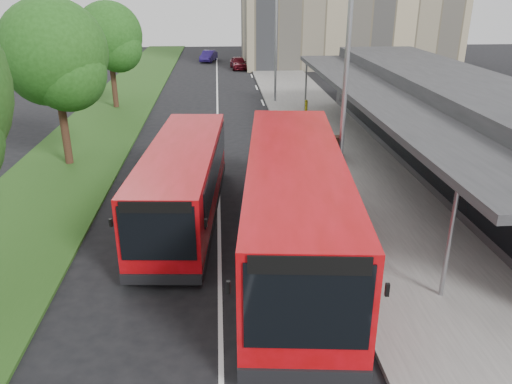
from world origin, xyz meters
TOP-DOWN VIEW (x-y plane):
  - ground at (0.00, 0.00)m, footprint 120.00×120.00m
  - pavement at (6.00, 20.00)m, footprint 5.00×80.00m
  - grass_verge at (-7.00, 20.00)m, footprint 5.00×80.00m
  - lane_centre_line at (0.00, 15.00)m, footprint 0.12×70.00m
  - kerb_dashes at (3.30, 19.00)m, footprint 0.12×56.00m
  - station_building at (10.86, 8.00)m, footprint 7.70×26.00m
  - tree_mid at (-7.01, 9.05)m, footprint 4.67×4.67m
  - tree_far at (-7.01, 21.05)m, footprint 4.42×4.42m
  - lamp_post_near at (4.12, 2.00)m, footprint 1.44×0.28m
  - lamp_post_far at (4.12, 22.00)m, footprint 1.44×0.28m
  - bus_main at (2.29, -0.36)m, footprint 4.10×11.78m
  - bus_second at (-1.21, 2.72)m, footprint 3.19×9.73m
  - litter_bin at (5.77, 8.94)m, footprint 0.57×0.57m
  - bollard at (5.57, 16.74)m, footprint 0.21×0.21m
  - car_near at (2.22, 38.42)m, footprint 1.78×3.79m
  - car_far at (-0.91, 44.37)m, footprint 2.08×3.84m

SIDE VIEW (x-z plane):
  - ground at x=0.00m, z-range 0.00..0.00m
  - kerb_dashes at x=3.30m, z-range 0.00..0.01m
  - lane_centre_line at x=0.00m, z-range 0.00..0.01m
  - grass_verge at x=-7.00m, z-range 0.00..0.10m
  - pavement at x=6.00m, z-range 0.00..0.15m
  - car_far at x=-0.91m, z-range 0.00..1.20m
  - car_near at x=2.22m, z-range 0.00..1.25m
  - litter_bin at x=5.77m, z-range 0.15..1.14m
  - bollard at x=5.57m, z-range 0.15..1.26m
  - bus_second at x=-1.21m, z-range 0.04..2.74m
  - bus_main at x=2.29m, z-range 0.04..3.32m
  - station_building at x=10.86m, z-range 0.04..4.04m
  - tree_far at x=-7.01m, z-range 1.03..8.07m
  - lamp_post_near at x=4.12m, z-range 0.72..8.72m
  - lamp_post_far at x=4.12m, z-range 0.72..8.72m
  - tree_mid at x=-7.01m, z-range 1.09..8.59m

